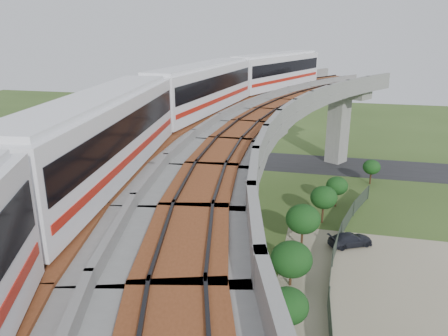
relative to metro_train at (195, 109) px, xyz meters
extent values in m
plane|color=#385020|center=(-0.35, 0.91, -12.31)|extent=(160.00, 160.00, 0.00)
cube|color=#232326|center=(-0.35, 30.91, -12.29)|extent=(60.00, 8.00, 0.03)
cube|color=#99968E|center=(8.76, 32.71, -8.11)|extent=(2.86, 2.93, 8.40)
cube|color=#99968E|center=(8.76, 32.71, -3.31)|extent=(7.21, 5.74, 1.20)
cube|color=#99968E|center=(0.56, 11.33, -8.11)|extent=(2.35, 2.51, 8.40)
cube|color=#99968E|center=(0.56, 11.33, -3.31)|extent=(7.31, 3.58, 1.20)
cube|color=#99968E|center=(0.56, -9.51, -3.31)|extent=(7.31, 3.58, 1.20)
cube|color=gray|center=(5.83, 27.45, -2.31)|extent=(16.42, 20.91, 0.80)
cube|color=gray|center=(1.98, 29.35, -1.41)|extent=(8.66, 17.08, 1.00)
cube|color=gray|center=(9.69, 25.55, -1.41)|extent=(8.66, 17.08, 1.00)
cube|color=brown|center=(3.86, 28.42, -1.85)|extent=(10.68, 18.08, 0.12)
cube|color=black|center=(3.86, 28.42, -1.73)|extent=(9.69, 17.59, 0.12)
cube|color=brown|center=(7.81, 26.48, -1.85)|extent=(10.68, 18.08, 0.12)
cube|color=black|center=(7.81, 26.48, -1.73)|extent=(9.69, 17.59, 0.12)
cube|color=gray|center=(0.34, 10.04, -2.31)|extent=(11.77, 20.03, 0.80)
cube|color=gray|center=(-3.91, 10.69, -1.41)|extent=(3.22, 18.71, 1.00)
cube|color=gray|center=(4.59, 9.38, -1.41)|extent=(3.22, 18.71, 1.00)
cube|color=brown|center=(-1.83, 10.37, -1.85)|extent=(5.44, 19.05, 0.12)
cube|color=black|center=(-1.83, 10.37, -1.73)|extent=(4.35, 18.88, 0.12)
cube|color=brown|center=(2.52, 9.70, -1.85)|extent=(5.44, 19.05, 0.12)
cube|color=black|center=(2.52, 9.70, -1.73)|extent=(4.35, 18.88, 0.12)
cube|color=gray|center=(0.34, -8.22, -2.31)|extent=(11.77, 20.03, 0.80)
cube|color=gray|center=(-3.91, -8.87, -1.41)|extent=(3.22, 18.71, 1.00)
cube|color=gray|center=(4.59, -7.56, -1.41)|extent=(3.22, 18.71, 1.00)
cube|color=brown|center=(-1.83, -8.55, -1.85)|extent=(5.44, 19.05, 0.12)
cube|color=black|center=(-1.83, -8.55, -1.73)|extent=(4.35, 18.88, 0.12)
cube|color=brown|center=(2.52, -7.88, -1.85)|extent=(5.44, 19.05, 0.12)
cube|color=black|center=(2.52, -7.88, -1.73)|extent=(4.35, 18.88, 0.12)
cube|color=white|center=(-2.05, -7.00, -0.07)|extent=(4.59, 15.22, 3.20)
cube|color=white|center=(-2.05, -7.00, 1.63)|extent=(3.95, 14.41, 0.22)
cube|color=black|center=(-2.05, -7.00, 0.38)|extent=(4.57, 14.63, 1.15)
cube|color=red|center=(-2.05, -7.00, -0.82)|extent=(4.57, 14.63, 0.30)
cube|color=black|center=(-2.05, -7.00, -1.53)|extent=(3.51, 12.89, 0.28)
cube|color=white|center=(-2.08, 8.56, -0.07)|extent=(4.52, 15.22, 3.20)
cube|color=white|center=(-2.08, 8.56, 1.63)|extent=(3.90, 14.41, 0.22)
cube|color=black|center=(-2.08, 8.56, 0.38)|extent=(4.51, 14.63, 1.15)
cube|color=red|center=(-2.08, 8.56, -0.82)|extent=(4.51, 14.63, 0.30)
cube|color=black|center=(-2.08, 8.56, -1.53)|extent=(3.45, 12.89, 0.28)
cube|color=white|center=(1.75, 23.64, -0.07)|extent=(8.00, 14.95, 3.20)
cube|color=white|center=(1.75, 23.64, 1.63)|extent=(7.22, 14.05, 0.22)
cube|color=black|center=(1.75, 23.64, 0.38)|extent=(7.83, 14.41, 1.15)
cube|color=red|center=(1.75, 23.64, -0.82)|extent=(7.83, 14.41, 0.30)
cube|color=black|center=(1.75, 23.64, -1.53)|extent=(6.43, 12.56, 0.28)
cylinder|color=#2D382D|center=(11.90, 20.20, -11.56)|extent=(0.08, 0.08, 1.50)
cube|color=#2D382D|center=(11.03, 17.89, -11.56)|extent=(1.69, 4.77, 1.40)
cylinder|color=#2D382D|center=(10.27, 15.54, -11.56)|extent=(0.08, 0.08, 1.50)
cube|color=#2D382D|center=(9.62, 13.15, -11.56)|extent=(1.23, 4.91, 1.40)
cylinder|color=#2D382D|center=(9.09, 10.74, -11.56)|extent=(0.08, 0.08, 1.50)
cube|color=#2D382D|center=(8.68, 8.30, -11.56)|extent=(0.75, 4.99, 1.40)
cylinder|color=#2D382D|center=(8.38, 5.85, -11.56)|extent=(0.08, 0.08, 1.50)
cube|color=#2D382D|center=(8.21, 3.38, -11.56)|extent=(0.27, 5.04, 1.40)
cylinder|color=#2D382D|center=(8.15, 0.91, -11.56)|extent=(0.08, 0.08, 1.50)
cube|color=#2D382D|center=(8.21, -1.56, -11.56)|extent=(0.27, 5.04, 1.40)
cylinder|color=#382314|center=(12.44, 24.90, -11.60)|extent=(0.18, 0.18, 1.42)
ellipsoid|color=#133E17|center=(12.44, 24.90, -10.32)|extent=(1.91, 1.91, 1.62)
cylinder|color=#382314|center=(8.66, 17.51, -11.55)|extent=(0.18, 0.18, 1.51)
ellipsoid|color=#133E17|center=(8.66, 17.51, -10.18)|extent=(2.08, 2.08, 1.77)
cylinder|color=#382314|center=(7.48, 13.42, -11.45)|extent=(0.18, 0.18, 1.71)
ellipsoid|color=#133E17|center=(7.48, 13.42, -9.89)|extent=(2.36, 2.36, 2.00)
cylinder|color=#382314|center=(6.00, 8.16, -11.44)|extent=(0.18, 0.18, 1.74)
ellipsoid|color=#133E17|center=(6.00, 8.16, -9.76)|extent=(2.70, 2.70, 2.29)
cylinder|color=#382314|center=(5.60, 2.77, -11.73)|extent=(0.18, 0.18, 1.16)
ellipsoid|color=#133E17|center=(5.60, 2.77, -10.30)|extent=(2.80, 2.80, 2.38)
cylinder|color=#382314|center=(5.87, -2.69, -11.54)|extent=(0.18, 0.18, 1.54)
ellipsoid|color=#133E17|center=(5.87, -2.69, -10.08)|extent=(2.30, 2.30, 1.95)
imported|color=black|center=(9.74, 9.49, -11.75)|extent=(3.85, 2.99, 1.04)
camera|label=1|loc=(7.15, -23.19, 4.39)|focal=35.00mm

